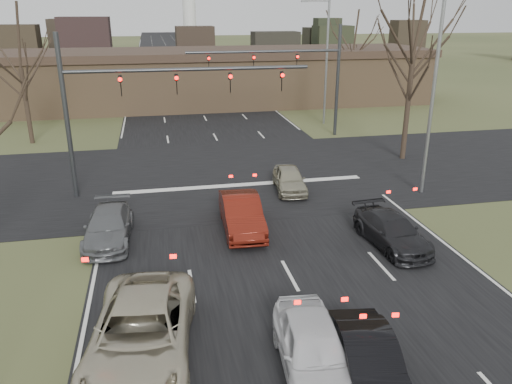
% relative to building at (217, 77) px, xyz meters
% --- Properties ---
extents(ground, '(360.00, 360.00, 0.00)m').
position_rel_building_xyz_m(ground, '(-2.00, -38.00, -2.67)').
color(ground, '#3D4625').
rests_on(ground, ground).
extents(road_main, '(14.00, 300.00, 0.02)m').
position_rel_building_xyz_m(road_main, '(-2.00, 22.00, -2.66)').
color(road_main, black).
rests_on(road_main, ground).
extents(road_cross, '(200.00, 14.00, 0.02)m').
position_rel_building_xyz_m(road_cross, '(-2.00, -23.00, -2.65)').
color(road_cross, black).
rests_on(road_cross, ground).
extents(building, '(42.40, 10.40, 5.30)m').
position_rel_building_xyz_m(building, '(0.00, 0.00, 0.00)').
color(building, '#846647').
rests_on(building, ground).
extents(mast_arm_near, '(12.12, 0.24, 8.00)m').
position_rel_building_xyz_m(mast_arm_near, '(-7.23, -25.00, 2.41)').
color(mast_arm_near, '#383A3D').
rests_on(mast_arm_near, ground).
extents(mast_arm_far, '(11.12, 0.24, 8.00)m').
position_rel_building_xyz_m(mast_arm_far, '(4.18, -15.00, 2.35)').
color(mast_arm_far, '#383A3D').
rests_on(mast_arm_far, ground).
extents(streetlight_right_near, '(2.34, 0.25, 10.00)m').
position_rel_building_xyz_m(streetlight_right_near, '(6.82, -28.00, 2.92)').
color(streetlight_right_near, gray).
rests_on(streetlight_right_near, ground).
extents(streetlight_right_far, '(2.34, 0.25, 10.00)m').
position_rel_building_xyz_m(streetlight_right_far, '(7.32, -11.00, 2.92)').
color(streetlight_right_far, gray).
rests_on(streetlight_right_far, ground).
extents(tree_right_near, '(6.90, 6.90, 11.50)m').
position_rel_building_xyz_m(tree_right_near, '(9.00, -22.00, 6.23)').
color(tree_right_near, black).
rests_on(tree_right_near, ground).
extents(tree_left_far, '(5.70, 5.70, 9.50)m').
position_rel_building_xyz_m(tree_left_far, '(-15.00, -13.00, 4.68)').
color(tree_left_far, black).
rests_on(tree_left_far, ground).
extents(tree_right_far, '(5.40, 5.40, 9.00)m').
position_rel_building_xyz_m(tree_right_far, '(13.00, -3.00, 4.29)').
color(tree_right_far, black).
rests_on(tree_right_far, ground).
extents(car_silver_suv, '(3.38, 6.10, 1.61)m').
position_rel_building_xyz_m(car_silver_suv, '(-7.11, -38.51, -1.86)').
color(car_silver_suv, '#BEB59A').
rests_on(car_silver_suv, ground).
extents(car_white_sedan, '(2.12, 4.46, 1.47)m').
position_rel_building_xyz_m(car_white_sedan, '(-2.76, -39.99, -1.93)').
color(car_white_sedan, silver).
rests_on(car_white_sedan, ground).
extents(car_black_hatch, '(1.89, 4.07, 1.29)m').
position_rel_building_xyz_m(car_black_hatch, '(-1.50, -40.61, -2.02)').
color(car_black_hatch, black).
rests_on(car_black_hatch, ground).
extents(car_charcoal_sedan, '(2.08, 4.42, 1.25)m').
position_rel_building_xyz_m(car_charcoal_sedan, '(2.64, -33.43, -2.04)').
color(car_charcoal_sedan, black).
rests_on(car_charcoal_sedan, ground).
extents(car_grey_ahead, '(1.98, 4.49, 1.28)m').
position_rel_building_xyz_m(car_grey_ahead, '(-8.50, -30.70, -2.02)').
color(car_grey_ahead, slate).
rests_on(car_grey_ahead, ground).
extents(car_red_ahead, '(1.76, 4.59, 1.49)m').
position_rel_building_xyz_m(car_red_ahead, '(-2.99, -30.71, -1.92)').
color(car_red_ahead, '#5E160D').
rests_on(car_red_ahead, ground).
extents(car_silver_ahead, '(1.87, 3.83, 1.26)m').
position_rel_building_xyz_m(car_silver_ahead, '(0.34, -26.34, -2.04)').
color(car_silver_ahead, '#A39F84').
rests_on(car_silver_ahead, ground).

